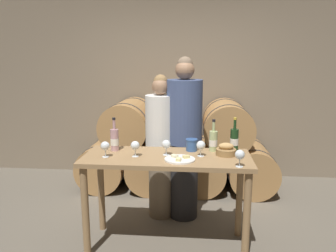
{
  "coord_description": "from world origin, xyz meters",
  "views": [
    {
      "loc": [
        0.27,
        -2.82,
        1.74
      ],
      "look_at": [
        0.0,
        0.12,
        1.13
      ],
      "focal_mm": 35.0,
      "sensor_mm": 36.0,
      "label": 1
    }
  ],
  "objects_px": {
    "wine_bottle_white": "(213,141)",
    "blue_crock": "(192,144)",
    "wine_bottle_red": "(234,140)",
    "wine_glass_center": "(166,145)",
    "wine_glass_far_right": "(240,155)",
    "tasting_table": "(167,171)",
    "person_left": "(161,147)",
    "person_right": "(184,139)",
    "wine_glass_right": "(201,145)",
    "wine_glass_far_left": "(105,146)",
    "bread_basket": "(226,150)",
    "cheese_plate": "(180,159)",
    "wine_bottle_rose": "(115,140)",
    "wine_glass_left": "(135,146)"
  },
  "relations": [
    {
      "from": "wine_bottle_white",
      "to": "blue_crock",
      "type": "distance_m",
      "value": 0.21
    },
    {
      "from": "wine_bottle_red",
      "to": "wine_glass_center",
      "type": "xyz_separation_m",
      "value": [
        -0.63,
        -0.21,
        -0.01
      ]
    },
    {
      "from": "wine_glass_far_right",
      "to": "blue_crock",
      "type": "bearing_deg",
      "value": 131.88
    },
    {
      "from": "tasting_table",
      "to": "person_left",
      "type": "relative_size",
      "value": 0.95
    },
    {
      "from": "person_right",
      "to": "wine_glass_right",
      "type": "height_order",
      "value": "person_right"
    },
    {
      "from": "wine_glass_far_left",
      "to": "tasting_table",
      "type": "bearing_deg",
      "value": 8.85
    },
    {
      "from": "person_left",
      "to": "wine_bottle_red",
      "type": "bearing_deg",
      "value": -26.7
    },
    {
      "from": "blue_crock",
      "to": "wine_bottle_red",
      "type": "bearing_deg",
      "value": 6.23
    },
    {
      "from": "tasting_table",
      "to": "person_left",
      "type": "distance_m",
      "value": 0.62
    },
    {
      "from": "person_left",
      "to": "person_right",
      "type": "distance_m",
      "value": 0.27
    },
    {
      "from": "wine_bottle_white",
      "to": "wine_glass_right",
      "type": "relative_size",
      "value": 2.14
    },
    {
      "from": "wine_bottle_white",
      "to": "wine_glass_far_left",
      "type": "distance_m",
      "value": 1.0
    },
    {
      "from": "tasting_table",
      "to": "bread_basket",
      "type": "height_order",
      "value": "bread_basket"
    },
    {
      "from": "cheese_plate",
      "to": "wine_glass_right",
      "type": "bearing_deg",
      "value": 36.2
    },
    {
      "from": "cheese_plate",
      "to": "wine_glass_far_left",
      "type": "height_order",
      "value": "wine_glass_far_left"
    },
    {
      "from": "blue_crock",
      "to": "tasting_table",
      "type": "bearing_deg",
      "value": -139.05
    },
    {
      "from": "blue_crock",
      "to": "wine_glass_far_left",
      "type": "distance_m",
      "value": 0.81
    },
    {
      "from": "wine_bottle_rose",
      "to": "wine_glass_far_right",
      "type": "xyz_separation_m",
      "value": [
        1.12,
        -0.38,
        -0.01
      ]
    },
    {
      "from": "bread_basket",
      "to": "wine_glass_left",
      "type": "distance_m",
      "value": 0.82
    },
    {
      "from": "cheese_plate",
      "to": "wine_bottle_white",
      "type": "bearing_deg",
      "value": 46.51
    },
    {
      "from": "wine_glass_far_left",
      "to": "wine_glass_center",
      "type": "bearing_deg",
      "value": 11.27
    },
    {
      "from": "wine_bottle_white",
      "to": "cheese_plate",
      "type": "xyz_separation_m",
      "value": [
        -0.3,
        -0.31,
        -0.09
      ]
    },
    {
      "from": "person_left",
      "to": "wine_glass_left",
      "type": "bearing_deg",
      "value": -103.31
    },
    {
      "from": "blue_crock",
      "to": "wine_glass_right",
      "type": "relative_size",
      "value": 0.8
    },
    {
      "from": "tasting_table",
      "to": "wine_bottle_white",
      "type": "relative_size",
      "value": 4.94
    },
    {
      "from": "wine_bottle_white",
      "to": "wine_glass_far_left",
      "type": "bearing_deg",
      "value": -163.65
    },
    {
      "from": "wine_glass_far_left",
      "to": "wine_glass_left",
      "type": "xyz_separation_m",
      "value": [
        0.26,
        0.04,
        0.0
      ]
    },
    {
      "from": "cheese_plate",
      "to": "bread_basket",
      "type": "bearing_deg",
      "value": 24.9
    },
    {
      "from": "person_left",
      "to": "blue_crock",
      "type": "xyz_separation_m",
      "value": [
        0.34,
        -0.42,
        0.14
      ]
    },
    {
      "from": "person_right",
      "to": "wine_glass_far_right",
      "type": "height_order",
      "value": "person_right"
    },
    {
      "from": "cheese_plate",
      "to": "wine_glass_left",
      "type": "xyz_separation_m",
      "value": [
        -0.4,
        0.07,
        0.09
      ]
    },
    {
      "from": "person_left",
      "to": "wine_glass_right",
      "type": "relative_size",
      "value": 11.09
    },
    {
      "from": "wine_bottle_red",
      "to": "wine_glass_left",
      "type": "xyz_separation_m",
      "value": [
        -0.9,
        -0.28,
        -0.01
      ]
    },
    {
      "from": "wine_bottle_white",
      "to": "wine_glass_center",
      "type": "relative_size",
      "value": 2.14
    },
    {
      "from": "bread_basket",
      "to": "wine_glass_far_right",
      "type": "distance_m",
      "value": 0.34
    },
    {
      "from": "wine_bottle_rose",
      "to": "cheese_plate",
      "type": "bearing_deg",
      "value": -21.36
    },
    {
      "from": "cheese_plate",
      "to": "wine_glass_far_left",
      "type": "relative_size",
      "value": 1.86
    },
    {
      "from": "wine_glass_left",
      "to": "wine_glass_center",
      "type": "height_order",
      "value": "same"
    },
    {
      "from": "wine_bottle_rose",
      "to": "wine_glass_right",
      "type": "bearing_deg",
      "value": -8.06
    },
    {
      "from": "person_right",
      "to": "wine_glass_far_left",
      "type": "bearing_deg",
      "value": -134.13
    },
    {
      "from": "tasting_table",
      "to": "cheese_plate",
      "type": "xyz_separation_m",
      "value": [
        0.12,
        -0.12,
        0.15
      ]
    },
    {
      "from": "tasting_table",
      "to": "wine_glass_far_right",
      "type": "bearing_deg",
      "value": -22.28
    },
    {
      "from": "bread_basket",
      "to": "wine_bottle_red",
      "type": "bearing_deg",
      "value": 61.07
    },
    {
      "from": "wine_bottle_red",
      "to": "blue_crock",
      "type": "height_order",
      "value": "wine_bottle_red"
    },
    {
      "from": "tasting_table",
      "to": "wine_glass_right",
      "type": "distance_m",
      "value": 0.39
    },
    {
      "from": "wine_bottle_red",
      "to": "person_left",
      "type": "bearing_deg",
      "value": 153.3
    },
    {
      "from": "person_right",
      "to": "wine_glass_center",
      "type": "bearing_deg",
      "value": -103.31
    },
    {
      "from": "person_left",
      "to": "cheese_plate",
      "type": "height_order",
      "value": "person_left"
    },
    {
      "from": "person_left",
      "to": "wine_glass_center",
      "type": "height_order",
      "value": "person_left"
    },
    {
      "from": "blue_crock",
      "to": "wine_glass_far_right",
      "type": "relative_size",
      "value": 0.8
    }
  ]
}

